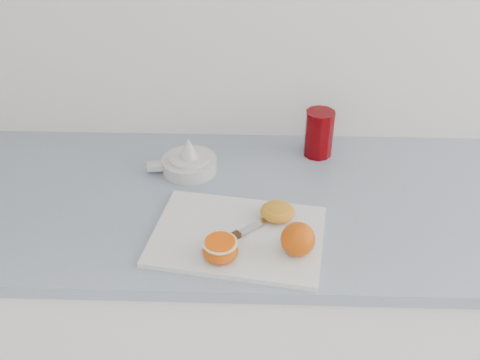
{
  "coord_description": "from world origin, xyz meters",
  "views": [
    {
      "loc": [
        -0.25,
        0.65,
        1.65
      ],
      "look_at": [
        -0.28,
        1.66,
        0.96
      ],
      "focal_mm": 40.0,
      "sensor_mm": 36.0,
      "label": 1
    }
  ],
  "objects_px": {
    "cutting_board": "(238,236)",
    "citrus_juicer": "(189,162)",
    "half_orange": "(220,250)",
    "red_tumbler": "(319,135)",
    "counter": "(258,321)"
  },
  "relations": [
    {
      "from": "counter",
      "to": "cutting_board",
      "type": "xyz_separation_m",
      "value": [
        -0.05,
        -0.16,
        0.45
      ]
    },
    {
      "from": "half_orange",
      "to": "red_tumbler",
      "type": "relative_size",
      "value": 0.58
    },
    {
      "from": "citrus_juicer",
      "to": "red_tumbler",
      "type": "bearing_deg",
      "value": 15.28
    },
    {
      "from": "counter",
      "to": "red_tumbler",
      "type": "relative_size",
      "value": 18.41
    },
    {
      "from": "half_orange",
      "to": "counter",
      "type": "bearing_deg",
      "value": 70.4
    },
    {
      "from": "counter",
      "to": "half_orange",
      "type": "relative_size",
      "value": 32.0
    },
    {
      "from": "counter",
      "to": "citrus_juicer",
      "type": "relative_size",
      "value": 13.11
    },
    {
      "from": "half_orange",
      "to": "red_tumbler",
      "type": "bearing_deg",
      "value": 61.65
    },
    {
      "from": "counter",
      "to": "red_tumbler",
      "type": "bearing_deg",
      "value": 52.87
    },
    {
      "from": "red_tumbler",
      "to": "citrus_juicer",
      "type": "bearing_deg",
      "value": -164.72
    },
    {
      "from": "half_orange",
      "to": "red_tumbler",
      "type": "height_order",
      "value": "red_tumbler"
    },
    {
      "from": "cutting_board",
      "to": "half_orange",
      "type": "height_order",
      "value": "half_orange"
    },
    {
      "from": "cutting_board",
      "to": "half_orange",
      "type": "bearing_deg",
      "value": -112.53
    },
    {
      "from": "cutting_board",
      "to": "citrus_juicer",
      "type": "xyz_separation_m",
      "value": [
        -0.14,
        0.26,
        0.02
      ]
    },
    {
      "from": "cutting_board",
      "to": "red_tumbler",
      "type": "bearing_deg",
      "value": 60.44
    }
  ]
}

